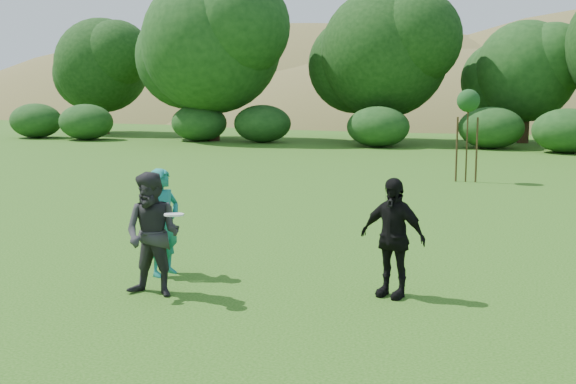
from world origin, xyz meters
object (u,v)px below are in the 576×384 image
(player_grey, at_px, (153,235))
(sapling, at_px, (468,103))
(player_black, at_px, (392,237))
(player_teal, at_px, (164,222))

(player_grey, distance_m, sapling, 14.42)
(sapling, bearing_deg, player_grey, -101.26)
(player_black, bearing_deg, player_grey, -144.16)
(player_black, bearing_deg, sapling, 108.27)
(player_teal, xyz_separation_m, player_grey, (0.42, -1.05, 0.04))
(player_teal, bearing_deg, player_grey, -144.31)
(player_grey, xyz_separation_m, player_black, (3.16, 1.10, -0.03))
(player_grey, bearing_deg, player_black, 17.79)
(player_black, height_order, sapling, sapling)
(player_teal, distance_m, player_grey, 1.14)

